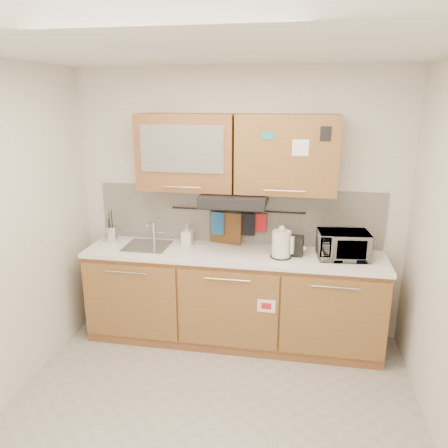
% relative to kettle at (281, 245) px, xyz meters
% --- Properties ---
extents(floor, '(3.20, 3.20, 0.00)m').
position_rel_kettle_xyz_m(floor, '(-0.45, -1.13, -1.04)').
color(floor, '#9E9993').
rests_on(floor, ground).
extents(ceiling, '(3.20, 3.20, 0.00)m').
position_rel_kettle_xyz_m(ceiling, '(-0.45, -1.13, 1.56)').
color(ceiling, white).
rests_on(ceiling, wall_back).
extents(wall_back, '(3.20, 0.00, 3.20)m').
position_rel_kettle_xyz_m(wall_back, '(-0.45, 0.37, 0.26)').
color(wall_back, silver).
rests_on(wall_back, ground).
extents(base_cabinet, '(2.80, 0.64, 0.88)m').
position_rel_kettle_xyz_m(base_cabinet, '(-0.45, 0.06, -0.63)').
color(base_cabinet, brown).
rests_on(base_cabinet, floor).
extents(countertop, '(2.82, 0.62, 0.04)m').
position_rel_kettle_xyz_m(countertop, '(-0.45, 0.06, -0.14)').
color(countertop, white).
rests_on(countertop, base_cabinet).
extents(backsplash, '(2.80, 0.02, 0.56)m').
position_rel_kettle_xyz_m(backsplash, '(-0.45, 0.35, 0.16)').
color(backsplash, silver).
rests_on(backsplash, countertop).
extents(upper_cabinets, '(1.82, 0.37, 0.70)m').
position_rel_kettle_xyz_m(upper_cabinets, '(-0.46, 0.19, 0.79)').
color(upper_cabinets, brown).
rests_on(upper_cabinets, wall_back).
extents(range_hood, '(0.60, 0.46, 0.10)m').
position_rel_kettle_xyz_m(range_hood, '(-0.45, 0.12, 0.38)').
color(range_hood, black).
rests_on(range_hood, upper_cabinets).
extents(sink, '(0.42, 0.40, 0.26)m').
position_rel_kettle_xyz_m(sink, '(-1.30, 0.07, -0.12)').
color(sink, silver).
rests_on(sink, countertop).
extents(utensil_rail, '(1.30, 0.02, 0.02)m').
position_rel_kettle_xyz_m(utensil_rail, '(-0.45, 0.32, 0.22)').
color(utensil_rail, black).
rests_on(utensil_rail, backsplash).
extents(utensil_crock, '(0.15, 0.15, 0.33)m').
position_rel_kettle_xyz_m(utensil_crock, '(-1.70, 0.14, -0.04)').
color(utensil_crock, silver).
rests_on(utensil_crock, countertop).
extents(kettle, '(0.23, 0.22, 0.30)m').
position_rel_kettle_xyz_m(kettle, '(0.00, 0.00, 0.00)').
color(kettle, silver).
rests_on(kettle, countertop).
extents(toaster, '(0.24, 0.16, 0.18)m').
position_rel_kettle_xyz_m(toaster, '(0.08, 0.10, -0.03)').
color(toaster, black).
rests_on(toaster, countertop).
extents(microwave, '(0.48, 0.35, 0.25)m').
position_rel_kettle_xyz_m(microwave, '(0.55, 0.08, 0.00)').
color(microwave, '#999999').
rests_on(microwave, countertop).
extents(soap_bottle, '(0.10, 0.11, 0.22)m').
position_rel_kettle_xyz_m(soap_bottle, '(-0.93, 0.18, -0.01)').
color(soap_bottle, '#999999').
rests_on(soap_bottle, countertop).
extents(cutting_board, '(0.33, 0.10, 0.41)m').
position_rel_kettle_xyz_m(cutting_board, '(-0.57, 0.30, -0.00)').
color(cutting_board, brown).
rests_on(cutting_board, utensil_rail).
extents(oven_mitt, '(0.14, 0.06, 0.23)m').
position_rel_kettle_xyz_m(oven_mitt, '(-0.64, 0.30, 0.09)').
color(oven_mitt, '#205596').
rests_on(oven_mitt, utensil_rail).
extents(dark_pouch, '(0.14, 0.04, 0.22)m').
position_rel_kettle_xyz_m(dark_pouch, '(-0.34, 0.30, 0.09)').
color(dark_pouch, black).
rests_on(dark_pouch, utensil_rail).
extents(pot_holder, '(0.15, 0.05, 0.18)m').
position_rel_kettle_xyz_m(pot_holder, '(-0.23, 0.30, 0.11)').
color(pot_holder, '#B4181D').
rests_on(pot_holder, utensil_rail).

